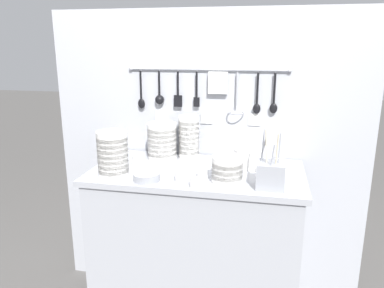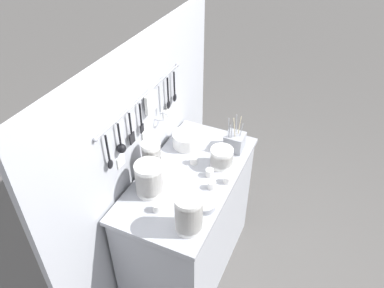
# 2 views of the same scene
# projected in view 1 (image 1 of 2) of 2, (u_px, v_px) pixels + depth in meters

# --- Properties ---
(counter) EXTENTS (1.14, 0.60, 0.95)m
(counter) POSITION_uv_depth(u_px,v_px,m) (197.00, 248.00, 2.15)
(counter) COLOR #9EA0A8
(counter) RESTS_ON ground
(back_wall) EXTENTS (1.94, 0.11, 1.82)m
(back_wall) POSITION_uv_depth(u_px,v_px,m) (207.00, 159.00, 2.35)
(back_wall) COLOR #A8AAB2
(back_wall) RESTS_ON ground
(bowl_stack_tall_left) EXTENTS (0.12, 0.12, 0.26)m
(bowl_stack_tall_left) POSITION_uv_depth(u_px,v_px,m) (189.00, 137.00, 2.22)
(bowl_stack_tall_left) COLOR white
(bowl_stack_tall_left) RESTS_ON counter
(bowl_stack_wide_centre) EXTENTS (0.16, 0.16, 0.24)m
(bowl_stack_wide_centre) POSITION_uv_depth(u_px,v_px,m) (113.00, 154.00, 1.90)
(bowl_stack_wide_centre) COLOR white
(bowl_stack_wide_centre) RESTS_ON counter
(bowl_stack_short_front) EXTENTS (0.15, 0.15, 0.13)m
(bowl_stack_short_front) POSITION_uv_depth(u_px,v_px,m) (227.00, 170.00, 1.83)
(bowl_stack_short_front) COLOR white
(bowl_stack_short_front) RESTS_ON counter
(bowl_stack_back_corner) EXTENTS (0.17, 0.17, 0.22)m
(bowl_stack_back_corner) POSITION_uv_depth(u_px,v_px,m) (162.00, 141.00, 2.19)
(bowl_stack_back_corner) COLOR white
(bowl_stack_back_corner) RESTS_ON counter
(plate_stack) EXTENTS (0.21, 0.21, 0.10)m
(plate_stack) POSITION_uv_depth(u_px,v_px,m) (252.00, 157.00, 2.10)
(plate_stack) COLOR white
(plate_stack) RESTS_ON counter
(steel_mixing_bowl) EXTENTS (0.13, 0.13, 0.04)m
(steel_mixing_bowl) POSITION_uv_depth(u_px,v_px,m) (147.00, 177.00, 1.87)
(steel_mixing_bowl) COLOR #93969E
(steel_mixing_bowl) RESTS_ON counter
(cutlery_caddy) EXTENTS (0.13, 0.13, 0.28)m
(cutlery_caddy) POSITION_uv_depth(u_px,v_px,m) (270.00, 175.00, 1.77)
(cutlery_caddy) COLOR #93969E
(cutlery_caddy) RESTS_ON counter
(cup_front_right) EXTENTS (0.05, 0.05, 0.05)m
(cup_front_right) POSITION_uv_depth(u_px,v_px,m) (202.00, 174.00, 1.89)
(cup_front_right) COLOR white
(cup_front_right) RESTS_ON counter
(cup_by_caddy) EXTENTS (0.05, 0.05, 0.05)m
(cup_by_caddy) POSITION_uv_depth(u_px,v_px,m) (279.00, 164.00, 2.06)
(cup_by_caddy) COLOR white
(cup_by_caddy) RESTS_ON counter
(cup_edge_far) EXTENTS (0.05, 0.05, 0.05)m
(cup_edge_far) POSITION_uv_depth(u_px,v_px,m) (220.00, 166.00, 2.02)
(cup_edge_far) COLOR white
(cup_edge_far) RESTS_ON counter
(cup_edge_near) EXTENTS (0.05, 0.05, 0.05)m
(cup_edge_near) POSITION_uv_depth(u_px,v_px,m) (180.00, 176.00, 1.86)
(cup_edge_near) COLOR white
(cup_edge_near) RESTS_ON counter
(cup_centre) EXTENTS (0.05, 0.05, 0.05)m
(cup_centre) POSITION_uv_depth(u_px,v_px,m) (195.00, 183.00, 1.77)
(cup_centre) COLOR white
(cup_centre) RESTS_ON counter
(cup_mid_row) EXTENTS (0.05, 0.05, 0.05)m
(cup_mid_row) POSITION_uv_depth(u_px,v_px,m) (137.00, 159.00, 2.13)
(cup_mid_row) COLOR white
(cup_mid_row) RESTS_ON counter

